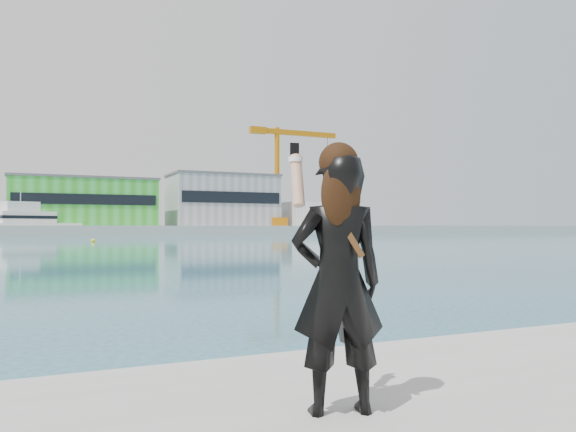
% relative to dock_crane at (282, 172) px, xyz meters
% --- Properties ---
extents(far_quay, '(320.00, 40.00, 2.00)m').
position_rel_dock_crane_xyz_m(far_quay, '(-53.20, 8.00, -14.07)').
color(far_quay, '#9E9E99').
rests_on(far_quay, ground).
extents(warehouse_green, '(30.60, 16.36, 10.50)m').
position_rel_dock_crane_xyz_m(warehouse_green, '(-45.20, 5.98, -7.81)').
color(warehouse_green, green).
rests_on(warehouse_green, far_quay).
extents(warehouse_grey_right, '(25.50, 15.35, 12.50)m').
position_rel_dock_crane_xyz_m(warehouse_grey_right, '(-13.20, 5.98, -6.80)').
color(warehouse_grey_right, gray).
rests_on(warehouse_grey_right, far_quay).
extents(ancillary_shed, '(12.00, 10.00, 6.00)m').
position_rel_dock_crane_xyz_m(ancillary_shed, '(8.80, 4.00, -10.07)').
color(ancillary_shed, silver).
rests_on(ancillary_shed, far_quay).
extents(dock_crane, '(23.00, 4.00, 24.00)m').
position_rel_dock_crane_xyz_m(dock_crane, '(0.00, 0.00, 0.00)').
color(dock_crane, orange).
rests_on(dock_crane, far_quay).
extents(flagpole_right, '(1.28, 0.16, 8.00)m').
position_rel_dock_crane_xyz_m(flagpole_right, '(-31.11, -1.00, -8.53)').
color(flagpole_right, silver).
rests_on(flagpole_right, far_quay).
extents(motor_yacht, '(19.23, 12.26, 8.73)m').
position_rel_dock_crane_xyz_m(motor_yacht, '(-56.15, -4.31, -12.61)').
color(motor_yacht, white).
rests_on(motor_yacht, ground).
extents(buoy_near, '(0.50, 0.50, 0.50)m').
position_rel_dock_crane_xyz_m(buoy_near, '(-48.71, -54.97, -15.07)').
color(buoy_near, '#F7F30D').
rests_on(buoy_near, ground).
extents(woman, '(0.62, 0.48, 1.59)m').
position_rel_dock_crane_xyz_m(woman, '(-53.52, -122.57, -13.46)').
color(woman, black).
rests_on(woman, near_quay).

